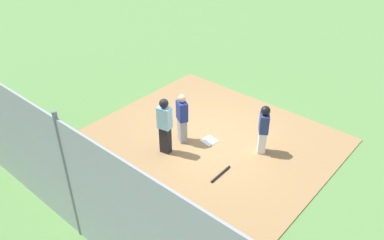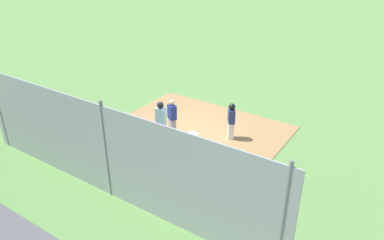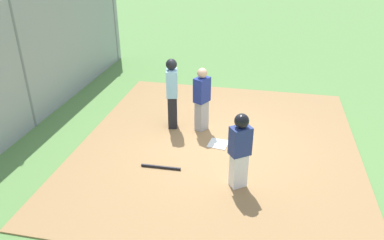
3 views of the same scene
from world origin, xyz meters
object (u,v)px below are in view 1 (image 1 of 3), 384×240
at_px(catcher, 182,118).
at_px(umpire, 165,125).
at_px(baseball_bat, 221,174).
at_px(home_plate, 209,141).
at_px(runner, 264,127).

distance_m(catcher, umpire, 0.76).
bearing_deg(catcher, umpire, -151.73).
relative_size(catcher, baseball_bat, 1.90).
bearing_deg(baseball_bat, catcher, -106.72).
height_order(home_plate, runner, runner).
height_order(home_plate, baseball_bat, baseball_bat).
xyz_separation_m(home_plate, catcher, (-0.66, -0.52, 0.84)).
xyz_separation_m(umpire, runner, (2.16, 1.87, -0.07)).
height_order(catcher, baseball_bat, catcher).
distance_m(home_plate, runner, 1.84).
relative_size(umpire, runner, 1.15).
height_order(catcher, runner, catcher).
bearing_deg(runner, home_plate, -13.50).
bearing_deg(baseball_bat, umpire, -84.61).
distance_m(catcher, runner, 2.44).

